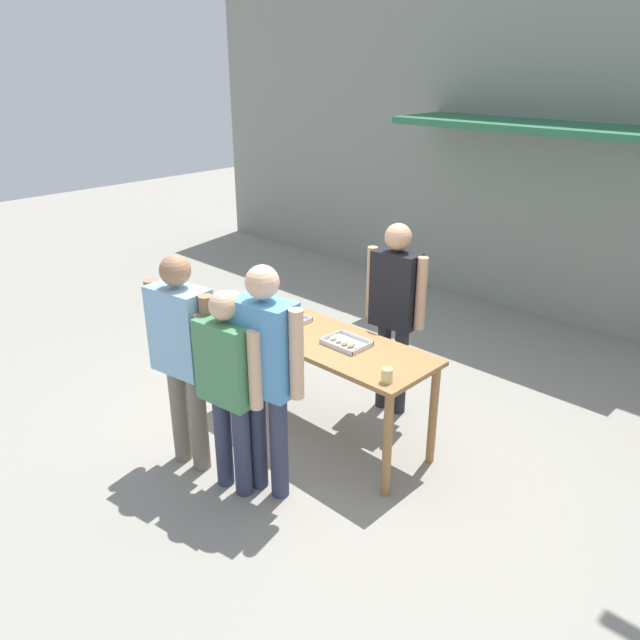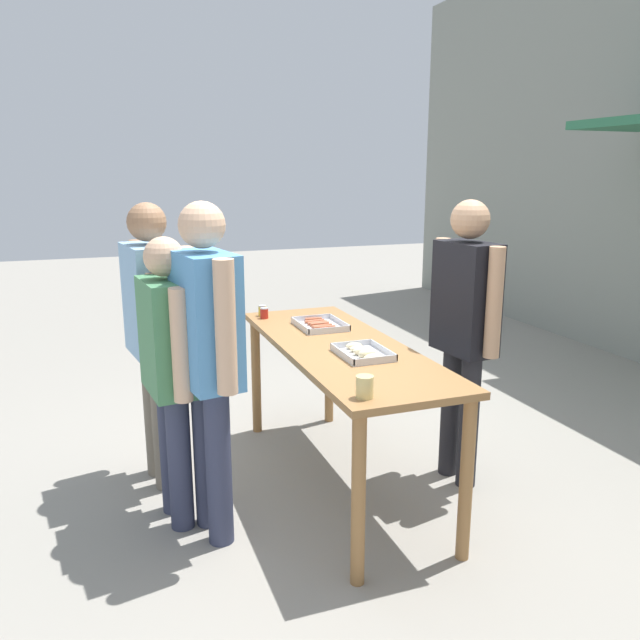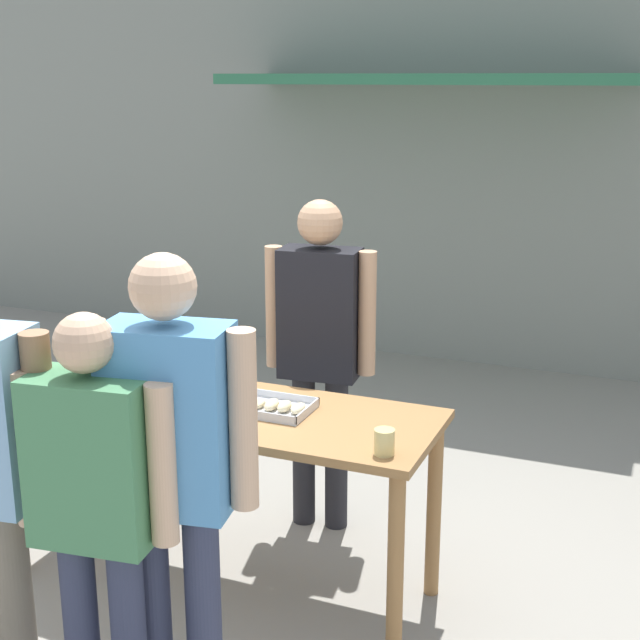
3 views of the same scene
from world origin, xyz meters
TOP-DOWN VIEW (x-y plane):
  - ground_plane at (0.00, 0.00)m, footprint 24.00×24.00m
  - building_facade_back at (0.00, 3.98)m, footprint 12.00×1.11m
  - serving_table at (0.00, 0.00)m, footprint 2.10×0.73m
  - food_tray_sausages at (-0.45, 0.03)m, footprint 0.38×0.30m
  - food_tray_buns at (0.28, 0.03)m, footprint 0.36×0.27m
  - condiment_jar_mustard at (-0.92, -0.25)m, footprint 0.06×0.06m
  - condiment_jar_ketchup at (-0.83, -0.26)m, footprint 0.06×0.06m
  - beer_cup at (0.91, -0.24)m, footprint 0.09×0.09m
  - person_server_behind_table at (0.22, 0.74)m, footprint 0.60×0.27m
  - person_customer_with_cup at (0.30, -0.87)m, footprint 0.65×0.32m
  - person_customer_waiting_in_line at (0.08, -1.05)m, footprint 0.64×0.29m

SIDE VIEW (x-z plane):
  - ground_plane at x=0.00m, z-range 0.00..0.00m
  - serving_table at x=0.00m, z-range 0.34..1.28m
  - food_tray_sausages at x=-0.45m, z-range 0.93..0.97m
  - food_tray_buns at x=0.28m, z-range 0.93..0.98m
  - person_customer_waiting_in_line at x=0.08m, z-range 0.15..1.79m
  - condiment_jar_mustard at x=-0.92m, z-range 0.93..1.01m
  - condiment_jar_ketchup at x=-0.83m, z-range 0.93..1.01m
  - beer_cup at x=0.91m, z-range 0.93..1.04m
  - person_server_behind_table at x=0.22m, z-range 0.18..2.00m
  - person_customer_with_cup at x=0.30m, z-range 0.18..2.01m
  - building_facade_back at x=0.00m, z-range 0.01..4.51m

